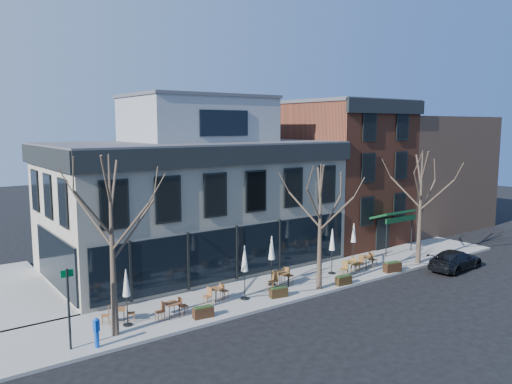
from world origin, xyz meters
TOP-DOWN VIEW (x-y plane):
  - ground at (0.00, 0.00)m, footprint 120.00×120.00m
  - sidewalk_front at (3.25, -2.15)m, footprint 33.50×4.70m
  - sidewalk_side at (-11.25, 6.00)m, footprint 4.50×12.00m
  - corner_building at (0.07, 5.07)m, footprint 18.39×10.39m
  - red_brick_building at (13.00, 4.98)m, footprint 8.20×11.78m
  - bg_building at (23.00, 6.00)m, footprint 12.00×12.00m
  - tree_corner at (-8.49, -3.20)m, footprint 3.93×3.98m
  - tree_mid at (3.01, -3.90)m, footprint 3.50×3.55m
  - tree_right at (12.01, -3.90)m, footprint 3.72×3.77m
  - sign_pole at (-10.50, -3.50)m, footprint 0.50×0.10m
  - parked_sedan at (13.03, -5.97)m, footprint 4.58×2.15m
  - call_box at (-9.57, -3.98)m, footprint 0.27×0.26m
  - cafe_set_0 at (-7.90, -1.98)m, footprint 1.58×0.94m
  - cafe_set_1 at (-5.61, -2.87)m, footprint 1.69×0.69m
  - cafe_set_2 at (-2.73, -2.19)m, footprint 1.63×0.73m
  - cafe_set_3 at (1.46, -2.40)m, footprint 2.01×0.94m
  - cafe_set_4 at (6.41, -2.99)m, footprint 1.85×0.85m
  - cafe_set_5 at (8.26, -2.69)m, footprint 1.76×0.72m
  - umbrella_0 at (-7.68, -2.53)m, footprint 0.43×0.43m
  - umbrella_1 at (-1.34, -2.83)m, footprint 0.46×0.46m
  - umbrella_2 at (1.26, -1.80)m, footprint 0.46×0.46m
  - umbrella_3 at (5.62, -2.25)m, footprint 0.45×0.45m
  - umbrella_4 at (8.48, -1.37)m, footprint 0.43×0.43m
  - planter_0 at (-4.40, -3.76)m, footprint 1.03×0.53m
  - planter_1 at (0.31, -3.64)m, footprint 1.03×0.58m
  - planter_2 at (4.65, -4.20)m, footprint 1.01×0.50m
  - planter_3 at (8.98, -4.20)m, footprint 1.21×0.68m

SIDE VIEW (x-z plane):
  - ground at x=0.00m, z-range 0.00..0.00m
  - sidewalk_front at x=3.25m, z-range 0.00..0.15m
  - sidewalk_side at x=-11.25m, z-range 0.00..0.15m
  - planter_2 at x=4.65m, z-range 0.15..0.69m
  - planter_1 at x=0.31m, z-range 0.15..0.69m
  - planter_0 at x=-4.40m, z-range 0.15..0.70m
  - planter_3 at x=8.98m, z-range 0.15..0.79m
  - cafe_set_0 at x=-7.90m, z-range 0.16..0.98m
  - cafe_set_2 at x=-2.73m, z-range 0.16..1.00m
  - cafe_set_1 at x=-5.61m, z-range 0.16..1.05m
  - cafe_set_5 at x=8.26m, z-range 0.16..1.09m
  - cafe_set_4 at x=6.41m, z-range 0.16..1.11m
  - parked_sedan at x=13.03m, z-range 0.00..1.29m
  - cafe_set_3 at x=1.46m, z-range 0.16..1.20m
  - call_box at x=-9.57m, z-range 0.19..1.48m
  - umbrella_0 at x=-7.68m, z-range 0.70..3.35m
  - umbrella_4 at x=8.48m, z-range 0.71..3.41m
  - sign_pole at x=-10.50m, z-range 0.37..3.77m
  - umbrella_3 at x=5.62m, z-range 0.73..3.57m
  - umbrella_2 at x=1.26m, z-range 0.74..3.62m
  - umbrella_1 at x=-1.34m, z-range 0.75..3.64m
  - tree_mid at x=3.01m, z-range 0.27..7.31m
  - tree_right at x=12.01m, z-range 0.28..7.76m
  - tree_corner at x=-8.49m, z-range 0.29..8.21m
  - corner_building at x=0.07m, z-range -0.83..10.27m
  - bg_building at x=23.00m, z-range 0.00..10.00m
  - red_brick_building at x=13.00m, z-range 0.05..11.22m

